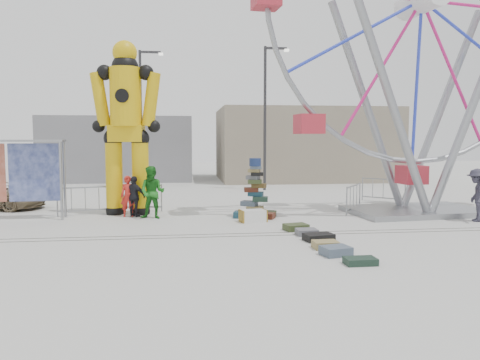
{
  "coord_description": "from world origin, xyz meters",
  "views": [
    {
      "loc": [
        -1.51,
        -13.0,
        2.89
      ],
      "look_at": [
        0.26,
        1.86,
        1.57
      ],
      "focal_mm": 35.0,
      "sensor_mm": 36.0,
      "label": 1
    }
  ],
  "objects": [
    {
      "name": "lamp_post_left",
      "position": [
        -3.91,
        15.0,
        4.48
      ],
      "size": [
        1.41,
        0.25,
        8.0
      ],
      "color": "#2D2D30",
      "rests_on": "ground"
    },
    {
      "name": "pedestrian_green",
      "position": [
        -2.67,
        4.08,
        0.96
      ],
      "size": [
        1.08,
        0.93,
        1.91
      ],
      "primitive_type": "imported",
      "rotation": [
        0.0,
        0.0,
        -0.24
      ],
      "color": "#1A691A",
      "rests_on": "ground"
    },
    {
      "name": "suitcase_tower",
      "position": [
        1.06,
        3.9,
        0.61
      ],
      "size": [
        1.69,
        1.4,
        2.19
      ],
      "rotation": [
        0.0,
        0.0,
        -0.32
      ],
      "color": "#1C4355",
      "rests_on": "ground"
    },
    {
      "name": "ferris_wheel",
      "position": [
        7.39,
        4.08,
        7.04
      ],
      "size": [
        12.27,
        3.54,
        14.29
      ],
      "rotation": [
        0.0,
        0.0,
        0.1
      ],
      "color": "gray",
      "rests_on": "ground"
    },
    {
      "name": "barricade_wheel_front",
      "position": [
        5.13,
        4.69,
        0.55
      ],
      "size": [
        1.23,
        1.7,
        1.1
      ],
      "primitive_type": null,
      "rotation": [
        0.0,
        0.0,
        0.96
      ],
      "color": "gray",
      "rests_on": "ground"
    },
    {
      "name": "pedestrian_red",
      "position": [
        -3.59,
        4.62,
        0.76
      ],
      "size": [
        0.59,
        0.41,
        1.53
      ],
      "primitive_type": "imported",
      "rotation": [
        0.0,
        0.0,
        0.09
      ],
      "color": "red",
      "rests_on": "ground"
    },
    {
      "name": "building_right",
      "position": [
        7.0,
        20.0,
        2.5
      ],
      "size": [
        12.0,
        8.0,
        5.0
      ],
      "primitive_type": "cube",
      "color": "gray",
      "rests_on": "ground"
    },
    {
      "name": "banner_scaffold",
      "position": [
        -7.77,
        4.4,
        2.15
      ],
      "size": [
        3.98,
        0.8,
        2.86
      ],
      "rotation": [
        0.0,
        0.0,
        0.04
      ],
      "color": "gray",
      "rests_on": "ground"
    },
    {
      "name": "barricade_wheel_back",
      "position": [
        7.58,
        7.45,
        0.55
      ],
      "size": [
        1.52,
        1.45,
        1.1
      ],
      "primitive_type": null,
      "rotation": [
        0.0,
        0.0,
        -0.76
      ],
      "color": "gray",
      "rests_on": "ground"
    },
    {
      "name": "lamp_post_right",
      "position": [
        3.09,
        13.0,
        4.48
      ],
      "size": [
        1.41,
        0.25,
        8.0
      ],
      "color": "#2D2D30",
      "rests_on": "ground"
    },
    {
      "name": "steamer_trunk",
      "position": [
        0.86,
        3.0,
        0.21
      ],
      "size": [
        0.99,
        0.69,
        0.42
      ],
      "primitive_type": "cube",
      "rotation": [
        0.0,
        0.0,
        0.21
      ],
      "color": "silver",
      "rests_on": "ground"
    },
    {
      "name": "track_line_far",
      "position": [
        0.0,
        1.0,
        0.0
      ],
      "size": [
        40.0,
        0.04,
        0.01
      ],
      "primitive_type": "cube",
      "color": "#47443F",
      "rests_on": "ground"
    },
    {
      "name": "building_left",
      "position": [
        -6.0,
        22.0,
        2.2
      ],
      "size": [
        10.0,
        8.0,
        4.4
      ],
      "primitive_type": "cube",
      "color": "gray",
      "rests_on": "ground"
    },
    {
      "name": "row_case_2",
      "position": [
        2.27,
        -0.25,
        0.1
      ],
      "size": [
        0.91,
        0.68,
        0.2
      ],
      "primitive_type": "cube",
      "rotation": [
        0.0,
        0.0,
        0.2
      ],
      "color": "black",
      "rests_on": "ground"
    },
    {
      "name": "barricade_dummy_b",
      "position": [
        -5.27,
        5.24,
        0.55
      ],
      "size": [
        1.95,
        0.63,
        1.1
      ],
      "primitive_type": null,
      "rotation": [
        0.0,
        0.0,
        0.27
      ],
      "color": "gray",
      "rests_on": "ground"
    },
    {
      "name": "row_case_3",
      "position": [
        2.18,
        -1.19,
        0.1
      ],
      "size": [
        0.67,
        0.5,
        0.2
      ],
      "primitive_type": "cube",
      "rotation": [
        0.0,
        0.0,
        0.03
      ],
      "color": "#9C884F",
      "rests_on": "ground"
    },
    {
      "name": "barricade_dummy_c",
      "position": [
        -3.43,
        5.85,
        0.55
      ],
      "size": [
        2.0,
        0.23,
        1.1
      ],
      "primitive_type": null,
      "rotation": [
        0.0,
        0.0,
        -0.07
      ],
      "color": "gray",
      "rests_on": "ground"
    },
    {
      "name": "row_case_5",
      "position": [
        2.5,
        -2.83,
        0.08
      ],
      "size": [
        0.73,
        0.45,
        0.16
      ],
      "primitive_type": "cube",
      "rotation": [
        0.0,
        0.0,
        0.02
      ],
      "color": "#1C3327",
      "rests_on": "ground"
    },
    {
      "name": "crash_test_dummy",
      "position": [
        -3.68,
        5.19,
        3.57
      ],
      "size": [
        2.69,
        1.18,
        6.76
      ],
      "rotation": [
        0.0,
        0.0,
        -0.1
      ],
      "color": "black",
      "rests_on": "ground"
    },
    {
      "name": "row_case_0",
      "position": [
        1.99,
        1.31,
        0.1
      ],
      "size": [
        0.83,
        0.68,
        0.2
      ],
      "primitive_type": "cube",
      "rotation": [
        0.0,
        0.0,
        0.23
      ],
      "color": "#374422",
      "rests_on": "ground"
    },
    {
      "name": "row_case_1",
      "position": [
        2.13,
        0.54,
        0.1
      ],
      "size": [
        0.63,
        0.53,
        0.19
      ],
      "primitive_type": "cube",
      "rotation": [
        0.0,
        0.0,
        0.03
      ],
      "color": "slate",
      "rests_on": "ground"
    },
    {
      "name": "pedestrian_black",
      "position": [
        -3.36,
        4.55,
        0.76
      ],
      "size": [
        0.96,
        0.74,
        1.52
      ],
      "primitive_type": "imported",
      "rotation": [
        0.0,
        0.0,
        2.66
      ],
      "color": "black",
      "rests_on": "ground"
    },
    {
      "name": "track_line_near",
      "position": [
        0.0,
        0.6,
        0.0
      ],
      "size": [
        40.0,
        0.04,
        0.01
      ],
      "primitive_type": "cube",
      "color": "#47443F",
      "rests_on": "ground"
    },
    {
      "name": "row_case_4",
      "position": [
        2.22,
        -1.93,
        0.11
      ],
      "size": [
        0.81,
        0.69,
        0.23
      ],
      "primitive_type": "cube",
      "rotation": [
        0.0,
        0.0,
        0.23
      ],
      "color": "#4F5E71",
      "rests_on": "ground"
    },
    {
      "name": "ground",
      "position": [
        0.0,
        0.0,
        0.0
      ],
      "size": [
        90.0,
        90.0,
        0.0
      ],
      "primitive_type": "plane",
      "color": "#9E9E99",
      "rests_on": "ground"
    },
    {
      "name": "pedestrian_grey",
      "position": [
        8.66,
        2.17,
        0.93
      ],
      "size": [
        1.12,
        1.38,
        1.86
      ],
      "primitive_type": "imported",
      "rotation": [
        0.0,
        0.0,
        -1.99
      ],
      "color": "#2C2A38",
      "rests_on": "ground"
    }
  ]
}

